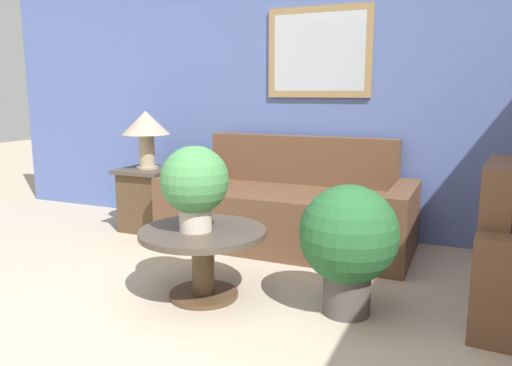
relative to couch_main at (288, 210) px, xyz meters
The scene contains 7 objects.
wall_back 1.13m from the couch_main, 86.91° to the left, with size 7.11×0.09×2.60m.
couch_main is the anchor object (origin of this frame).
coffee_table 1.31m from the couch_main, 94.70° to the right, with size 0.82×0.82×0.46m.
side_table 1.40m from the couch_main, behind, with size 0.51×0.51×0.60m.
table_lamp 1.56m from the couch_main, behind, with size 0.45×0.45×0.55m.
potted_plant_on_table 1.42m from the couch_main, 95.63° to the right, with size 0.43×0.43×0.54m.
potted_plant_floor 1.43m from the couch_main, 55.37° to the right, with size 0.59×0.59×0.79m.
Camera 1 is at (1.42, -1.74, 1.32)m, focal length 35.00 mm.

